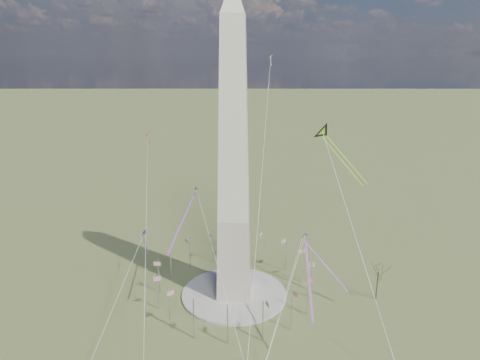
{
  "coord_description": "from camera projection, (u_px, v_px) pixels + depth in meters",
  "views": [
    {
      "loc": [
        9.5,
        -129.65,
        80.04
      ],
      "look_at": [
        2.01,
        0.0,
        41.42
      ],
      "focal_mm": 32.0,
      "sensor_mm": 36.0,
      "label": 1
    }
  ],
  "objects": [
    {
      "name": "kite_streamer_right",
      "position": [
        318.0,
        256.0,
        146.16
      ],
      "size": [
        15.3,
        14.95,
        13.85
      ],
      "rotation": [
        0.0,
        0.0,
        3.94
      ],
      "color": "#FF4228",
      "rests_on": "ground"
    },
    {
      "name": "kite_streamer_left",
      "position": [
        308.0,
        263.0,
        119.43
      ],
      "size": [
        2.14,
        22.62,
        15.53
      ],
      "rotation": [
        0.0,
        0.0,
        3.17
      ],
      "color": "#FF4228",
      "rests_on": "ground"
    },
    {
      "name": "kite_diamond_purple",
      "position": [
        144.0,
        235.0,
        153.38
      ],
      "size": [
        1.98,
        3.03,
        9.22
      ],
      "rotation": [
        0.0,
        0.0,
        2.97
      ],
      "color": "#3F1973",
      "rests_on": "ground"
    },
    {
      "name": "washington_monument",
      "position": [
        234.0,
        160.0,
        133.74
      ],
      "size": [
        15.56,
        15.56,
        100.0
      ],
      "color": "#C3B2A3",
      "rests_on": "plaza"
    },
    {
      "name": "tree_near",
      "position": [
        379.0,
        270.0,
        141.76
      ],
      "size": [
        8.82,
        8.82,
        15.44
      ],
      "color": "#423628",
      "rests_on": "ground"
    },
    {
      "name": "kite_small_red",
      "position": [
        148.0,
        135.0,
        167.03
      ],
      "size": [
        1.52,
        2.32,
        5.03
      ],
      "rotation": [
        0.0,
        0.0,
        2.59
      ],
      "color": "red",
      "rests_on": "ground"
    },
    {
      "name": "flagpole_ring",
      "position": [
        234.0,
        276.0,
        145.33
      ],
      "size": [
        54.4,
        54.4,
        13.0
      ],
      "color": "silver",
      "rests_on": "ground"
    },
    {
      "name": "kite_small_white",
      "position": [
        271.0,
        58.0,
        163.77
      ],
      "size": [
        1.16,
        1.88,
        4.3
      ],
      "rotation": [
        0.0,
        0.0,
        2.73
      ],
      "color": "white",
      "rests_on": "ground"
    },
    {
      "name": "kite_streamer_mid",
      "position": [
        187.0,
        211.0,
        135.6
      ],
      "size": [
        6.95,
        21.43,
        15.01
      ],
      "rotation": [
        0.0,
        0.0,
        2.88
      ],
      "color": "#FF4228",
      "rests_on": "ground"
    },
    {
      "name": "kite_delta_black",
      "position": [
        325.0,
        135.0,
        142.31
      ],
      "size": [
        17.23,
        19.2,
        17.36
      ],
      "rotation": [
        0.0,
        0.0,
        3.84
      ],
      "color": "black",
      "rests_on": "ground"
    },
    {
      "name": "plaza",
      "position": [
        234.0,
        294.0,
        147.29
      ],
      "size": [
        36.0,
        36.0,
        0.8
      ],
      "primitive_type": "cylinder",
      "color": "#A29F94",
      "rests_on": "ground"
    },
    {
      "name": "ground",
      "position": [
        234.0,
        295.0,
        147.4
      ],
      "size": [
        2000.0,
        2000.0,
        0.0
      ],
      "primitive_type": "plane",
      "color": "#5A6432",
      "rests_on": "ground"
    }
  ]
}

